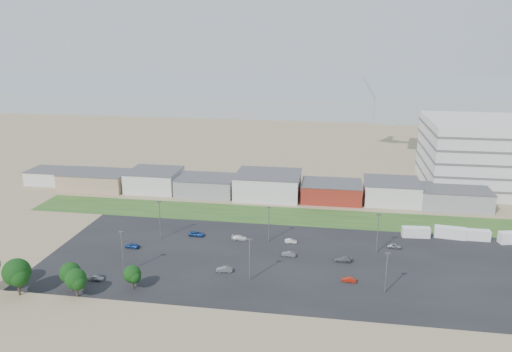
% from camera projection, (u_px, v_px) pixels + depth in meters
% --- Properties ---
extents(ground, '(700.00, 700.00, 0.00)m').
position_uv_depth(ground, '(250.00, 299.00, 106.95)').
color(ground, '#90805C').
rests_on(ground, ground).
extents(parking_lot, '(120.00, 50.00, 0.01)m').
position_uv_depth(parking_lot, '(284.00, 261.00, 125.16)').
color(parking_lot, black).
rests_on(parking_lot, ground).
extents(grass_strip, '(160.00, 16.00, 0.02)m').
position_uv_depth(grass_strip, '(279.00, 215.00, 156.31)').
color(grass_strip, '#2A511E').
rests_on(grass_strip, ground).
extents(hills_backdrop, '(700.00, 200.00, 9.00)m').
position_uv_depth(hills_backdrop, '(367.00, 99.00, 398.60)').
color(hills_backdrop, gray).
rests_on(hills_backdrop, ground).
extents(building_row, '(170.00, 20.00, 8.00)m').
position_uv_depth(building_row, '(237.00, 184.00, 175.87)').
color(building_row, silver).
rests_on(building_row, ground).
extents(box_trailer_a, '(7.70, 2.87, 2.84)m').
position_uv_depth(box_trailer_a, '(416.00, 232.00, 139.52)').
color(box_trailer_a, silver).
rests_on(box_trailer_a, ground).
extents(box_trailer_b, '(8.55, 3.66, 3.11)m').
position_uv_depth(box_trailer_b, '(450.00, 233.00, 138.86)').
color(box_trailer_b, silver).
rests_on(box_trailer_b, ground).
extents(box_trailer_c, '(7.66, 2.44, 2.87)m').
position_uv_depth(box_trailer_c, '(475.00, 235.00, 137.55)').
color(box_trailer_c, silver).
rests_on(box_trailer_c, ground).
extents(tree_left, '(6.39, 6.39, 9.59)m').
position_uv_depth(tree_left, '(17.00, 275.00, 107.38)').
color(tree_left, black).
rests_on(tree_left, ground).
extents(tree_mid, '(5.01, 5.01, 7.51)m').
position_uv_depth(tree_mid, '(70.00, 275.00, 109.66)').
color(tree_mid, black).
rests_on(tree_mid, ground).
extents(tree_right, '(4.92, 4.92, 7.38)m').
position_uv_depth(tree_right, '(76.00, 281.00, 107.02)').
color(tree_right, black).
rests_on(tree_right, ground).
extents(tree_near, '(4.24, 4.24, 6.36)m').
position_uv_depth(tree_near, '(132.00, 276.00, 110.46)').
color(tree_near, black).
rests_on(tree_near, ground).
extents(lightpole_front_l, '(1.24, 0.52, 10.55)m').
position_uv_depth(lightpole_front_l, '(123.00, 252.00, 117.39)').
color(lightpole_front_l, slate).
rests_on(lightpole_front_l, ground).
extents(lightpole_front_m, '(1.20, 0.50, 10.18)m').
position_uv_depth(lightpole_front_m, '(250.00, 260.00, 114.02)').
color(lightpole_front_m, slate).
rests_on(lightpole_front_m, ground).
extents(lightpole_front_r, '(1.13, 0.47, 9.59)m').
position_uv_depth(lightpole_front_r, '(386.00, 273.00, 108.27)').
color(lightpole_front_r, slate).
rests_on(lightpole_front_r, ground).
extents(lightpole_back_l, '(1.28, 0.53, 10.90)m').
position_uv_depth(lightpole_back_l, '(160.00, 220.00, 137.37)').
color(lightpole_back_l, slate).
rests_on(lightpole_back_l, ground).
extents(lightpole_back_m, '(1.17, 0.49, 9.95)m').
position_uv_depth(lightpole_back_m, '(269.00, 224.00, 135.76)').
color(lightpole_back_m, slate).
rests_on(lightpole_back_m, ground).
extents(lightpole_back_r, '(1.25, 0.52, 10.65)m').
position_uv_depth(lightpole_back_r, '(378.00, 234.00, 128.30)').
color(lightpole_back_r, slate).
rests_on(lightpole_back_r, ground).
extents(parked_car_1, '(3.45, 1.47, 1.11)m').
position_uv_depth(parked_car_1, '(349.00, 280.00, 114.33)').
color(parked_car_1, '#991E0D').
rests_on(parked_car_1, ground).
extents(parked_car_4, '(4.04, 1.79, 1.29)m').
position_uv_depth(parked_car_4, '(224.00, 269.00, 119.13)').
color(parked_car_4, '#595B5E').
rests_on(parked_car_4, ground).
extents(parked_car_5, '(4.00, 1.92, 1.32)m').
position_uv_depth(parked_car_5, '(132.00, 246.00, 132.45)').
color(parked_car_5, navy).
rests_on(parked_car_5, ground).
extents(parked_car_6, '(4.30, 1.84, 1.23)m').
position_uv_depth(parked_car_6, '(239.00, 238.00, 137.68)').
color(parked_car_6, silver).
rests_on(parked_car_6, ground).
extents(parked_car_7, '(3.79, 1.64, 1.21)m').
position_uv_depth(parked_car_7, '(289.00, 254.00, 127.59)').
color(parked_car_7, '#595B5E').
rests_on(parked_car_7, ground).
extents(parked_car_8, '(3.65, 1.76, 1.20)m').
position_uv_depth(parked_car_8, '(394.00, 246.00, 132.33)').
color(parked_car_8, '#A5A5AA').
rests_on(parked_car_8, ground).
extents(parked_car_9, '(4.53, 2.19, 1.24)m').
position_uv_depth(parked_car_9, '(197.00, 234.00, 140.34)').
color(parked_car_9, navy).
rests_on(parked_car_9, ground).
extents(parked_car_10, '(3.86, 1.84, 1.09)m').
position_uv_depth(parked_car_10, '(96.00, 278.00, 115.01)').
color(parked_car_10, '#A5A5AA').
rests_on(parked_car_10, ground).
extents(parked_car_11, '(3.37, 1.39, 1.09)m').
position_uv_depth(parked_car_11, '(291.00, 241.00, 135.75)').
color(parked_car_11, silver).
rests_on(parked_car_11, ground).
extents(parked_car_12, '(4.35, 1.83, 1.25)m').
position_uv_depth(parked_car_12, '(343.00, 259.00, 124.50)').
color(parked_car_12, '#595B5E').
rests_on(parked_car_12, ground).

